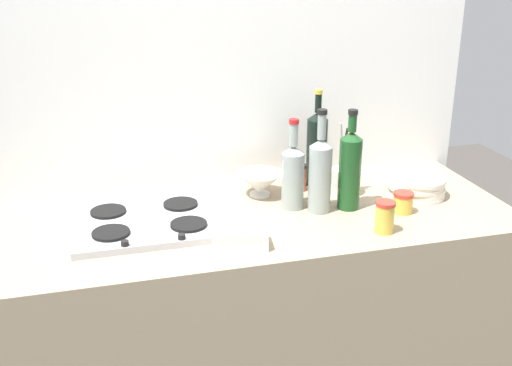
# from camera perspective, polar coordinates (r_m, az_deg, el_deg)

# --- Properties ---
(counter_block) EXTENTS (1.80, 0.70, 0.90)m
(counter_block) POSITION_cam_1_polar(r_m,az_deg,el_deg) (2.39, 0.00, -12.85)
(counter_block) COLOR tan
(counter_block) RESTS_ON ground
(backsplash_panel) EXTENTS (1.90, 0.06, 2.55)m
(backsplash_panel) POSITION_cam_1_polar(r_m,az_deg,el_deg) (2.41, -2.39, 8.86)
(backsplash_panel) COLOR white
(backsplash_panel) RESTS_ON ground
(stovetop_hob) EXTENTS (0.49, 0.39, 0.04)m
(stovetop_hob) POSITION_cam_1_polar(r_m,az_deg,el_deg) (2.12, -9.79, -3.50)
(stovetop_hob) COLOR #B2B2B7
(stovetop_hob) RESTS_ON counter_block
(plate_stack) EXTENTS (0.22, 0.21, 0.08)m
(plate_stack) POSITION_cam_1_polar(r_m,az_deg,el_deg) (2.40, 14.33, -0.27)
(plate_stack) COLOR silver
(plate_stack) RESTS_ON counter_block
(wine_bottle_leftmost) EXTENTS (0.08, 0.08, 0.37)m
(wine_bottle_leftmost) POSITION_cam_1_polar(r_m,az_deg,el_deg) (2.41, 5.53, 3.24)
(wine_bottle_leftmost) COLOR black
(wine_bottle_leftmost) RESTS_ON counter_block
(wine_bottle_mid_left) EXTENTS (0.08, 0.08, 0.37)m
(wine_bottle_mid_left) POSITION_cam_1_polar(r_m,az_deg,el_deg) (2.17, 5.83, 0.90)
(wine_bottle_mid_left) COLOR gray
(wine_bottle_mid_left) RESTS_ON counter_block
(wine_bottle_mid_right) EXTENTS (0.08, 0.08, 0.32)m
(wine_bottle_mid_right) POSITION_cam_1_polar(r_m,az_deg,el_deg) (2.19, 3.36, 0.77)
(wine_bottle_mid_right) COLOR gray
(wine_bottle_mid_right) RESTS_ON counter_block
(wine_bottle_rightmost) EXTENTS (0.08, 0.08, 0.36)m
(wine_bottle_rightmost) POSITION_cam_1_polar(r_m,az_deg,el_deg) (2.20, 8.51, 1.30)
(wine_bottle_rightmost) COLOR #19471E
(wine_bottle_rightmost) RESTS_ON counter_block
(mixing_bowl) EXTENTS (0.17, 0.17, 0.09)m
(mixing_bowl) POSITION_cam_1_polar(r_m,az_deg,el_deg) (2.32, 0.35, -0.02)
(mixing_bowl) COLOR white
(mixing_bowl) RESTS_ON counter_block
(butter_dish) EXTENTS (0.18, 0.12, 0.06)m
(butter_dish) POSITION_cam_1_polar(r_m,az_deg,el_deg) (1.94, -1.46, -5.07)
(butter_dish) COLOR white
(butter_dish) RESTS_ON counter_block
(utensil_crock) EXTENTS (0.10, 0.10, 0.27)m
(utensil_crock) POSITION_cam_1_polar(r_m,az_deg,el_deg) (2.36, 8.05, 0.39)
(utensil_crock) COLOR silver
(utensil_crock) RESTS_ON counter_block
(condiment_jar_front) EXTENTS (0.07, 0.07, 0.07)m
(condiment_jar_front) POSITION_cam_1_polar(r_m,az_deg,el_deg) (2.24, 13.20, -1.72)
(condiment_jar_front) COLOR gold
(condiment_jar_front) RESTS_ON counter_block
(condiment_jar_rear) EXTENTS (0.05, 0.05, 0.10)m
(condiment_jar_rear) POSITION_cam_1_polar(r_m,az_deg,el_deg) (2.38, 3.95, 0.52)
(condiment_jar_rear) COLOR #C64C2D
(condiment_jar_rear) RESTS_ON counter_block
(condiment_jar_spare) EXTENTS (0.06, 0.06, 0.11)m
(condiment_jar_spare) POSITION_cam_1_polar(r_m,az_deg,el_deg) (2.07, 11.60, -3.03)
(condiment_jar_spare) COLOR gold
(condiment_jar_spare) RESTS_ON counter_block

